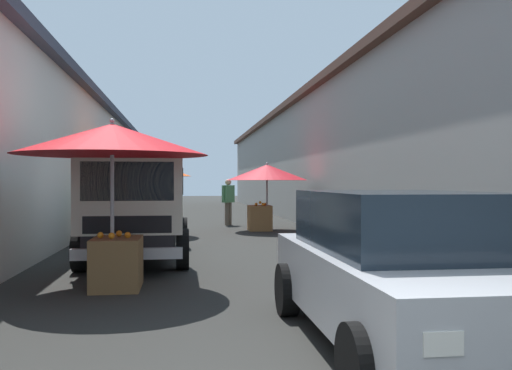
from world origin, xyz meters
TOP-DOWN VIEW (x-y plane):
  - ground at (13.50, 0.00)m, footprint 90.00×90.00m
  - building_right_concrete at (15.75, -6.99)m, footprint 49.80×7.50m
  - fruit_stall_near_right at (13.71, 1.76)m, footprint 2.55×2.55m
  - fruit_stall_mid_lane at (5.91, 1.75)m, footprint 2.76×2.76m
  - fruit_stall_far_right at (14.94, -1.87)m, footprint 2.56×2.56m
  - hatchback_car at (2.77, -1.30)m, footprint 3.92×1.93m
  - delivery_truck at (8.24, 1.63)m, footprint 4.92×1.98m
  - vendor_by_crates at (17.24, -0.85)m, footprint 0.48×0.49m
  - vendor_in_shade at (11.40, 2.60)m, footprint 0.64×0.28m

SIDE VIEW (x-z plane):
  - ground at x=13.50m, z-range 0.00..0.00m
  - hatchback_car at x=2.77m, z-range 0.01..1.46m
  - vendor_in_shade at x=11.40m, z-range 0.13..1.77m
  - vendor_by_crates at x=17.24m, z-range 0.13..1.78m
  - delivery_truck at x=8.24m, z-range 0.00..2.08m
  - fruit_stall_far_right at x=14.94m, z-range 0.59..2.76m
  - fruit_stall_near_right at x=13.71m, z-range 0.64..2.89m
  - fruit_stall_mid_lane at x=5.91m, z-range 0.71..3.17m
  - building_right_concrete at x=15.75m, z-range 0.01..4.78m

